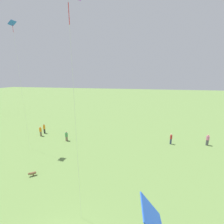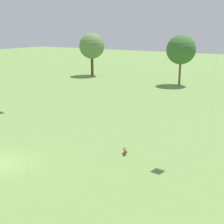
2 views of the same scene
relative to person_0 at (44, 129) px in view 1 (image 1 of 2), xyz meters
name	(u,v)px [view 1 (image 1 of 2)]	position (x,y,z in m)	size (l,w,h in m)	color
person_0	(44,129)	(0.00, 0.00, 0.00)	(0.44, 0.44, 1.88)	#232328
person_1	(66,136)	(-2.27, -5.83, -0.12)	(0.51, 0.51, 1.69)	#847056
person_4	(171,139)	(-0.04, -23.05, -0.04)	(0.34, 0.34, 1.78)	#333D5B
person_5	(208,140)	(0.66, -28.68, -0.05)	(0.63, 0.63, 1.82)	#4C4C51
person_6	(41,131)	(-1.32, -0.17, -0.04)	(0.43, 0.43, 1.83)	#847056
kite_0	(13,33)	(-6.03, -1.71, 15.21)	(0.86, 0.75, 17.53)	blue
kite_2	(68,6)	(-15.20, -13.92, 13.66)	(1.47, 1.47, 15.44)	purple
dog_0	(32,173)	(-11.56, -6.60, -0.63)	(0.64, 0.75, 0.48)	brown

